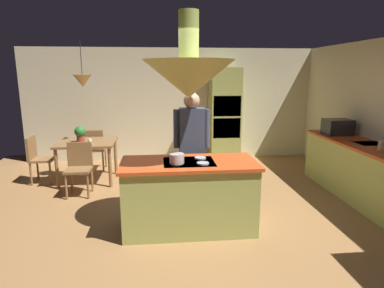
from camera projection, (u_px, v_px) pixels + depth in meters
The scene contains 17 objects.
ground at pixel (188, 221), 4.51m from camera, with size 8.16×8.16×0.00m, color #9E7042.
wall_back at pixel (175, 105), 7.59m from camera, with size 6.80×0.10×2.55m, color beige.
kitchen_island at pixel (189, 195), 4.21m from camera, with size 1.72×0.81×0.92m.
counter_run_right at pixel (360, 170), 5.27m from camera, with size 0.73×2.60×0.90m.
oven_tower at pixel (224, 116), 7.35m from camera, with size 0.66×0.62×2.11m.
dining_table at pixel (87, 147), 6.04m from camera, with size 1.03×0.91×0.76m.
person_at_island at pixel (192, 143), 4.77m from camera, with size 0.53×0.23×1.73m.
range_hood at pixel (189, 77), 3.89m from camera, with size 1.10×1.10×1.00m.
pendant_light_over_table at pixel (83, 81), 5.79m from camera, with size 0.32×0.32×0.82m.
chair_facing_island at pixel (79, 165), 5.42m from camera, with size 0.40×0.40×0.87m.
chair_by_back_wall at pixel (95, 147), 6.73m from camera, with size 0.40×0.40×0.87m.
chair_at_corner at pixel (38, 156), 5.99m from camera, with size 0.40×0.40×0.87m.
potted_plant_on_table at pixel (80, 133), 5.91m from camera, with size 0.20×0.20×0.30m.
cup_on_table at pixel (90, 142), 5.80m from camera, with size 0.07×0.07×0.09m, color white.
canister_sugar at pixel (382, 145), 4.71m from camera, with size 0.11×0.11×0.14m, color #E0B78C.
microwave_on_counter at pixel (338, 127), 5.89m from camera, with size 0.46×0.36×0.28m, color #232326.
cooking_pot_on_cooktop at pixel (177, 159), 3.96m from camera, with size 0.18×0.18×0.12m, color #B2B2B7.
Camera 1 is at (-0.36, -4.16, 2.00)m, focal length 30.57 mm.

